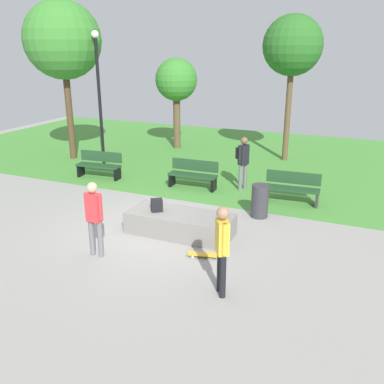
% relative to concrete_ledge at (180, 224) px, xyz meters
% --- Properties ---
extents(ground_plane, '(28.00, 28.00, 0.00)m').
position_rel_concrete_ledge_xyz_m(ground_plane, '(-0.77, -0.10, -0.27)').
color(ground_plane, gray).
extents(grass_lawn, '(26.60, 11.72, 0.01)m').
position_rel_concrete_ledge_xyz_m(grass_lawn, '(-0.77, 8.04, -0.27)').
color(grass_lawn, '#478C38').
rests_on(grass_lawn, ground_plane).
extents(concrete_ledge, '(2.61, 1.09, 0.54)m').
position_rel_concrete_ledge_xyz_m(concrete_ledge, '(0.00, 0.00, 0.00)').
color(concrete_ledge, gray).
rests_on(concrete_ledge, ground_plane).
extents(backpack_on_ledge, '(0.34, 0.33, 0.32)m').
position_rel_concrete_ledge_xyz_m(backpack_on_ledge, '(-0.59, -0.09, 0.43)').
color(backpack_on_ledge, black).
rests_on(backpack_on_ledge, concrete_ledge).
extents(skater_performing_trick, '(0.34, 0.38, 1.76)m').
position_rel_concrete_ledge_xyz_m(skater_performing_trick, '(1.84, -2.16, 0.76)').
color(skater_performing_trick, black).
rests_on(skater_performing_trick, ground_plane).
extents(skater_watching, '(0.43, 0.23, 1.71)m').
position_rel_concrete_ledge_xyz_m(skater_watching, '(-1.22, -1.79, 0.73)').
color(skater_watching, slate).
rests_on(skater_watching, ground_plane).
extents(skateboard_by_ledge, '(0.82, 0.38, 0.08)m').
position_rel_concrete_ledge_xyz_m(skateboard_by_ledge, '(1.04, -0.91, -0.21)').
color(skateboard_by_ledge, gold).
rests_on(skateboard_by_ledge, ground_plane).
extents(park_bench_far_left, '(1.63, 0.60, 0.91)m').
position_rel_concrete_ledge_xyz_m(park_bench_far_left, '(-4.63, 3.22, 0.21)').
color(park_bench_far_left, '#1E4223').
rests_on(park_bench_far_left, ground_plane).
extents(park_bench_by_oak, '(1.63, 0.57, 0.91)m').
position_rel_concrete_ledge_xyz_m(park_bench_by_oak, '(2.12, 3.33, 0.21)').
color(park_bench_by_oak, '#1E4223').
rests_on(park_bench_by_oak, ground_plane).
extents(park_bench_far_right, '(1.61, 0.52, 0.91)m').
position_rel_concrete_ledge_xyz_m(park_bench_far_right, '(-1.12, 3.46, 0.21)').
color(park_bench_far_right, '#1E4223').
rests_on(park_bench_far_right, ground_plane).
extents(tree_leaning_ash, '(2.96, 2.96, 6.13)m').
position_rel_concrete_ledge_xyz_m(tree_leaning_ash, '(-7.24, 5.07, 4.35)').
color(tree_leaning_ash, '#4C3823').
rests_on(tree_leaning_ash, grass_lawn).
extents(tree_slender_maple, '(2.27, 2.27, 5.60)m').
position_rel_concrete_ledge_xyz_m(tree_slender_maple, '(0.91, 8.27, 4.15)').
color(tree_slender_maple, brown).
rests_on(tree_slender_maple, grass_lawn).
extents(tree_broad_elm, '(1.84, 1.84, 3.97)m').
position_rel_concrete_ledge_xyz_m(tree_broad_elm, '(-4.08, 8.49, 2.71)').
color(tree_broad_elm, brown).
rests_on(tree_broad_elm, grass_lawn).
extents(lamp_post, '(0.28, 0.28, 4.97)m').
position_rel_concrete_ledge_xyz_m(lamp_post, '(-5.59, 4.86, 2.69)').
color(lamp_post, black).
rests_on(lamp_post, ground_plane).
extents(trash_bin, '(0.46, 0.46, 0.91)m').
position_rel_concrete_ledge_xyz_m(trash_bin, '(1.52, 1.87, 0.19)').
color(trash_bin, '#333338').
rests_on(trash_bin, ground_plane).
extents(pedestrian_with_backpack, '(0.44, 0.42, 1.73)m').
position_rel_concrete_ledge_xyz_m(pedestrian_with_backpack, '(0.39, 3.96, 0.77)').
color(pedestrian_with_backpack, slate).
rests_on(pedestrian_with_backpack, ground_plane).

